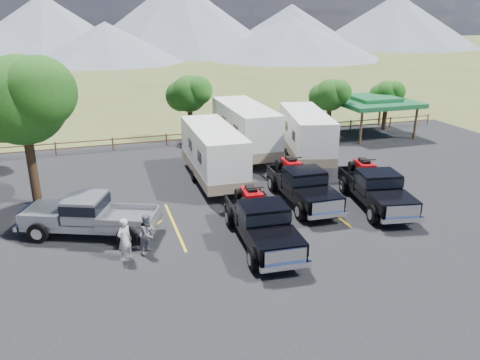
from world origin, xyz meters
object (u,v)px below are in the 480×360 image
object	(u,v)px
rig_center	(302,184)
rig_right	(375,187)
person_b	(148,234)
pavilion	(373,101)
rig_left	(261,221)
trailer_center	(245,129)
trailer_left	(213,154)
pickup_silver	(90,215)
person_a	(124,239)
tree_big_nw	(21,100)
trailer_right	(306,135)

from	to	relation	value
rig_center	rig_right	size ratio (longest dim) A/B	0.97
rig_center	rig_right	distance (m)	3.83
rig_center	person_b	distance (m)	9.18
pavilion	rig_left	world-z (taller)	pavilion
pavilion	rig_left	size ratio (longest dim) A/B	0.95
trailer_center	pavilion	bearing A→B (deg)	12.83
rig_center	person_b	size ratio (longest dim) A/B	3.65
rig_left	rig_center	world-z (taller)	rig_left
rig_left	trailer_left	size ratio (longest dim) A/B	0.69
rig_center	pickup_silver	size ratio (longest dim) A/B	0.98
rig_center	person_a	world-z (taller)	rig_center
tree_big_nw	trailer_left	distance (m)	10.67
rig_center	rig_right	bearing A→B (deg)	-22.31
rig_left	person_a	world-z (taller)	rig_left
person_a	person_b	distance (m)	1.05
rig_center	trailer_center	xyz separation A→B (m)	(-0.11, 9.39, 0.84)
trailer_center	pickup_silver	distance (m)	14.77
pickup_silver	person_a	xyz separation A→B (m)	(1.29, -2.85, -0.06)
pavilion	person_b	xyz separation A→B (m)	(-20.51, -15.27, -1.86)
pavilion	trailer_left	xyz separation A→B (m)	(-15.61, -7.41, -1.02)
pickup_silver	rig_right	bearing A→B (deg)	109.00
pavilion	rig_left	distance (m)	22.31
tree_big_nw	pickup_silver	xyz separation A→B (m)	(2.75, -4.77, -4.57)
trailer_right	rig_right	bearing A→B (deg)	-77.12
tree_big_nw	rig_left	size ratio (longest dim) A/B	1.20
pavilion	person_a	distance (m)	26.63
rig_left	person_b	distance (m)	4.92
trailer_left	person_a	bearing A→B (deg)	-124.73
tree_big_nw	trailer_left	xyz separation A→B (m)	(9.94, 0.56, -3.83)
trailer_left	person_a	world-z (taller)	trailer_left
trailer_left	trailer_center	distance (m)	5.94
rig_right	trailer_left	distance (m)	9.53
trailer_center	person_b	distance (m)	15.22
rig_center	person_a	bearing A→B (deg)	-157.60
pavilion	trailer_right	world-z (taller)	trailer_right
trailer_left	person_b	distance (m)	9.30
trailer_right	person_a	world-z (taller)	trailer_right
rig_left	trailer_left	distance (m)	8.45
tree_big_nw	pavilion	xyz separation A→B (m)	(25.55, 7.97, -2.81)
pavilion	pickup_silver	world-z (taller)	pavilion
rig_left	trailer_right	bearing A→B (deg)	60.00
rig_center	trailer_right	xyz separation A→B (m)	(3.53, 7.10, 0.71)
trailer_center	trailer_right	size ratio (longest dim) A/B	1.07
trailer_center	person_b	bearing A→B (deg)	-123.62
rig_right	trailer_right	xyz separation A→B (m)	(0.04, 8.69, 0.70)
trailer_left	trailer_center	size ratio (longest dim) A/B	0.93
person_b	trailer_center	bearing A→B (deg)	9.88
tree_big_nw	person_b	bearing A→B (deg)	-55.38
tree_big_nw	rig_right	xyz separation A→B (m)	(17.12, -5.67, -4.52)
person_a	rig_left	bearing A→B (deg)	142.96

